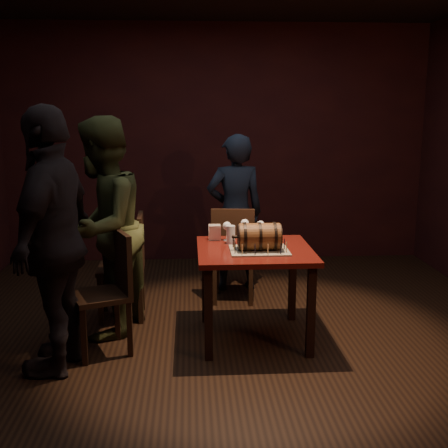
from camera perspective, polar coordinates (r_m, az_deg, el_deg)
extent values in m
plane|color=black|center=(4.62, 0.87, -11.73)|extent=(5.00, 5.00, 0.00)
cube|color=black|center=(6.74, -0.73, 8.06)|extent=(5.00, 0.04, 2.80)
cube|color=black|center=(1.81, 7.11, -2.63)|extent=(5.00, 0.04, 2.80)
cube|color=#430E0B|center=(4.44, 3.13, -2.75)|extent=(0.90, 0.90, 0.04)
cube|color=black|center=(4.16, -1.58, -9.16)|extent=(0.06, 0.06, 0.71)
cube|color=black|center=(4.26, 8.82, -8.83)|extent=(0.06, 0.06, 0.71)
cube|color=black|center=(4.88, -1.89, -5.96)|extent=(0.06, 0.06, 0.71)
cube|color=black|center=(4.96, 6.96, -5.75)|extent=(0.06, 0.06, 0.71)
cube|color=gray|center=(4.35, 3.59, -2.69)|extent=(0.45, 0.35, 0.01)
cylinder|color=brown|center=(4.33, 3.61, -1.28)|extent=(0.31, 0.21, 0.21)
cylinder|color=black|center=(4.32, 2.09, -1.30)|extent=(0.02, 0.22, 0.22)
cylinder|color=black|center=(4.33, 3.61, -1.28)|extent=(0.02, 0.22, 0.22)
cylinder|color=black|center=(4.34, 5.12, -1.26)|extent=(0.02, 0.22, 0.22)
cylinder|color=black|center=(4.31, 1.50, -1.31)|extent=(0.01, 0.20, 0.20)
cylinder|color=black|center=(4.35, 5.70, -1.25)|extent=(0.01, 0.20, 0.20)
cylinder|color=black|center=(4.31, 1.23, -1.32)|extent=(0.04, 0.02, 0.02)
sphere|color=black|center=(4.31, 0.96, -1.32)|extent=(0.03, 0.03, 0.03)
cylinder|color=#E1C986|center=(4.19, 1.86, -2.61)|extent=(0.01, 0.01, 0.08)
cylinder|color=black|center=(4.18, 1.86, -2.01)|extent=(0.00, 0.00, 0.01)
cylinder|color=black|center=(4.20, 3.18, -2.59)|extent=(0.01, 0.01, 0.08)
cylinder|color=black|center=(4.19, 3.18, -1.99)|extent=(0.00, 0.00, 0.01)
cylinder|color=#E1C986|center=(4.21, 4.49, -2.56)|extent=(0.01, 0.01, 0.08)
cylinder|color=black|center=(4.20, 4.50, -1.97)|extent=(0.00, 0.00, 0.01)
cylinder|color=black|center=(4.22, 5.80, -2.54)|extent=(0.01, 0.01, 0.08)
cylinder|color=black|center=(4.21, 5.81, -1.95)|extent=(0.00, 0.00, 0.01)
cylinder|color=#E1C986|center=(4.28, 6.36, -2.37)|extent=(0.01, 0.01, 0.08)
cylinder|color=black|center=(4.27, 6.37, -1.78)|extent=(0.00, 0.00, 0.01)
cylinder|color=black|center=(4.37, 6.14, -2.06)|extent=(0.01, 0.01, 0.08)
cylinder|color=black|center=(4.36, 6.16, -1.48)|extent=(0.00, 0.00, 0.01)
cylinder|color=#E1C986|center=(4.46, 5.94, -1.76)|extent=(0.01, 0.01, 0.08)
cylinder|color=black|center=(4.45, 5.95, -1.19)|extent=(0.00, 0.00, 0.01)
cylinder|color=black|center=(4.50, 5.22, -1.62)|extent=(0.01, 0.01, 0.08)
cylinder|color=black|center=(4.49, 5.24, -1.06)|extent=(0.00, 0.00, 0.01)
cylinder|color=#E1C986|center=(4.49, 4.00, -1.64)|extent=(0.01, 0.01, 0.08)
cylinder|color=black|center=(4.48, 4.01, -1.08)|extent=(0.00, 0.00, 0.01)
cylinder|color=black|center=(4.48, 2.77, -1.66)|extent=(0.01, 0.01, 0.08)
cylinder|color=black|center=(4.47, 2.77, -1.10)|extent=(0.00, 0.00, 0.01)
cylinder|color=#E1C986|center=(4.47, 1.53, -1.68)|extent=(0.01, 0.01, 0.08)
cylinder|color=black|center=(4.46, 1.53, -1.12)|extent=(0.00, 0.00, 0.01)
cylinder|color=black|center=(4.42, 0.93, -1.84)|extent=(0.01, 0.01, 0.08)
cylinder|color=black|center=(4.41, 0.94, -1.27)|extent=(0.00, 0.00, 0.01)
cylinder|color=#E1C986|center=(4.32, 1.03, -2.14)|extent=(0.01, 0.01, 0.08)
cylinder|color=black|center=(4.31, 1.04, -1.56)|extent=(0.00, 0.00, 0.01)
cylinder|color=black|center=(4.23, 1.14, -2.46)|extent=(0.01, 0.01, 0.08)
cylinder|color=black|center=(4.22, 1.14, -1.87)|extent=(0.00, 0.00, 0.01)
cylinder|color=silver|center=(4.68, 0.30, -1.66)|extent=(0.06, 0.06, 0.01)
cylinder|color=silver|center=(4.67, 0.30, -1.10)|extent=(0.01, 0.01, 0.09)
sphere|color=silver|center=(4.66, 0.30, -0.20)|extent=(0.07, 0.07, 0.07)
sphere|color=#591114|center=(4.66, 0.30, -0.28)|extent=(0.05, 0.05, 0.05)
cylinder|color=silver|center=(4.79, 2.11, -1.36)|extent=(0.06, 0.06, 0.01)
cylinder|color=silver|center=(4.78, 2.12, -0.81)|extent=(0.01, 0.01, 0.09)
sphere|color=silver|center=(4.77, 2.12, 0.07)|extent=(0.07, 0.07, 0.07)
cylinder|color=silver|center=(4.73, 3.71, -1.54)|extent=(0.06, 0.06, 0.01)
cylinder|color=silver|center=(4.72, 3.71, -0.99)|extent=(0.01, 0.01, 0.09)
sphere|color=silver|center=(4.71, 3.73, -0.10)|extent=(0.07, 0.07, 0.07)
sphere|color=#BF594C|center=(4.71, 3.73, -0.18)|extent=(0.05, 0.05, 0.05)
cylinder|color=silver|center=(4.56, 0.70, -1.09)|extent=(0.07, 0.07, 0.15)
cylinder|color=#9E5414|center=(4.57, 0.70, -1.30)|extent=(0.06, 0.06, 0.11)
cylinder|color=white|center=(4.55, 0.71, -0.49)|extent=(0.06, 0.06, 0.02)
cube|color=black|center=(5.40, 0.96, -3.14)|extent=(0.44, 0.44, 0.04)
cube|color=black|center=(5.63, 2.74, -5.02)|extent=(0.04, 0.04, 0.43)
cube|color=black|center=(5.64, -0.73, -4.98)|extent=(0.04, 0.04, 0.43)
cube|color=black|center=(5.30, 2.73, -6.09)|extent=(0.04, 0.04, 0.43)
cube|color=black|center=(5.31, -0.96, -6.04)|extent=(0.04, 0.04, 0.43)
cube|color=black|center=(5.17, 0.90, -0.98)|extent=(0.40, 0.08, 0.46)
cube|color=black|center=(5.03, -10.41, -4.48)|extent=(0.42, 0.42, 0.04)
cube|color=black|center=(5.28, -12.03, -6.44)|extent=(0.04, 0.04, 0.43)
cube|color=black|center=(4.96, -12.44, -7.66)|extent=(0.04, 0.04, 0.43)
cube|color=black|center=(5.25, -8.32, -6.39)|extent=(0.04, 0.04, 0.43)
cube|color=black|center=(4.93, -8.48, -7.63)|extent=(0.04, 0.04, 0.43)
cube|color=black|center=(4.95, -8.45, -1.67)|extent=(0.06, 0.40, 0.46)
cube|color=black|center=(4.36, -12.47, -7.14)|extent=(0.52, 0.52, 0.04)
cube|color=black|center=(4.56, -14.95, -9.53)|extent=(0.04, 0.04, 0.43)
cube|color=black|center=(4.25, -14.02, -11.10)|extent=(0.04, 0.04, 0.43)
cube|color=black|center=(4.63, -10.78, -9.00)|extent=(0.04, 0.04, 0.43)
cube|color=black|center=(4.33, -9.55, -10.49)|extent=(0.04, 0.04, 0.43)
cube|color=black|center=(4.33, -10.30, -3.72)|extent=(0.19, 0.38, 0.46)
imported|color=#171F2E|center=(5.67, 1.14, 1.13)|extent=(0.62, 0.45, 1.59)
imported|color=#343B1D|center=(4.61, -12.23, -0.41)|extent=(0.88, 1.01, 1.78)
imported|color=black|center=(4.05, -16.84, -1.70)|extent=(0.65, 1.16, 1.87)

